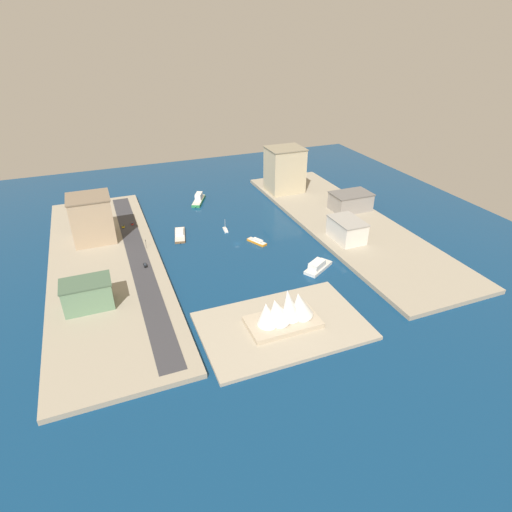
{
  "coord_description": "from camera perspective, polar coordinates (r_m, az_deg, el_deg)",
  "views": [
    {
      "loc": [
        87.16,
        257.41,
        141.56
      ],
      "look_at": [
        -4.28,
        26.85,
        2.66
      ],
      "focal_mm": 29.48,
      "sensor_mm": 36.0,
      "label": 1
    }
  ],
  "objects": [
    {
      "name": "opera_landmark",
      "position": [
        219.47,
        3.78,
        -7.49
      ],
      "size": [
        37.94,
        21.66,
        22.15
      ],
      "color": "#BCAD93",
      "rests_on": "peninsula_point"
    },
    {
      "name": "sailboat_small_white",
      "position": [
        326.15,
        -4.17,
        3.59
      ],
      "size": [
        3.78,
        10.18,
        9.33
      ],
      "color": "white",
      "rests_on": "ground_plane"
    },
    {
      "name": "taxi_yellow_cab",
      "position": [
        339.48,
        -17.59,
        3.88
      ],
      "size": [
        2.18,
        4.64,
        1.6
      ],
      "color": "black",
      "rests_on": "road_strip"
    },
    {
      "name": "barge_flat_brown",
      "position": [
        322.09,
        -10.29,
        2.92
      ],
      "size": [
        12.57,
        26.75,
        3.31
      ],
      "color": "brown",
      "rests_on": "ground_plane"
    },
    {
      "name": "ferry_green_doubledeck",
      "position": [
        382.18,
        -7.79,
        7.66
      ],
      "size": [
        18.4,
        27.53,
        7.61
      ],
      "color": "#2D8C4C",
      "rests_on": "ground_plane"
    },
    {
      "name": "hotel_broad_white",
      "position": [
        309.34,
        12.22,
        3.52
      ],
      "size": [
        19.08,
        27.9,
        15.45
      ],
      "color": "silver",
      "rests_on": "quay_west"
    },
    {
      "name": "quay_west",
      "position": [
        343.17,
        11.99,
        4.49
      ],
      "size": [
        70.0,
        240.0,
        2.93
      ],
      "primitive_type": "cube",
      "color": "#9E937F",
      "rests_on": "ground_plane"
    },
    {
      "name": "road_strip",
      "position": [
        292.81,
        -15.71,
        -0.19
      ],
      "size": [
        12.98,
        228.0,
        0.15
      ],
      "primitive_type": "cube",
      "color": "#38383D",
      "rests_on": "quay_east"
    },
    {
      "name": "peninsula_point",
      "position": [
        225.18,
        3.63,
        -9.45
      ],
      "size": [
        86.37,
        55.51,
        2.0
      ],
      "primitive_type": "cube",
      "color": "#A89E89",
      "rests_on": "ground_plane"
    },
    {
      "name": "park_tree_cluster",
      "position": [
        361.14,
        11.79,
        7.15
      ],
      "size": [
        12.4,
        20.15,
        9.92
      ],
      "color": "brown",
      "rests_on": "quay_west"
    },
    {
      "name": "office_block_beige",
      "position": [
        392.73,
        3.91,
        11.62
      ],
      "size": [
        32.27,
        28.07,
        40.16
      ],
      "color": "#C6B793",
      "rests_on": "quay_west"
    },
    {
      "name": "suv_black",
      "position": [
        280.79,
        -14.81,
        -1.19
      ],
      "size": [
        1.99,
        5.24,
        1.61
      ],
      "color": "black",
      "rests_on": "road_strip"
    },
    {
      "name": "carpark_squat_concrete",
      "position": [
        362.37,
        12.71,
        7.27
      ],
      "size": [
        32.76,
        21.98,
        14.52
      ],
      "color": "gray",
      "rests_on": "quay_west"
    },
    {
      "name": "quay_east",
      "position": [
        293.09,
        -19.71,
        -1.19
      ],
      "size": [
        70.0,
        240.0,
        2.93
      ],
      "primitive_type": "cube",
      "color": "#9E937F",
      "rests_on": "ground_plane"
    },
    {
      "name": "terminal_long_green",
      "position": [
        248.41,
        -21.89,
        -4.83
      ],
      "size": [
        26.7,
        17.15,
        16.26
      ],
      "color": "slate",
      "rests_on": "quay_east"
    },
    {
      "name": "ground_plane",
      "position": [
        306.42,
        -2.6,
        1.7
      ],
      "size": [
        440.0,
        440.0,
        0.0
      ],
      "primitive_type": "plane",
      "color": "navy"
    },
    {
      "name": "traffic_light_waterfront",
      "position": [
        301.63,
        -14.73,
        1.78
      ],
      "size": [
        0.36,
        0.36,
        6.5
      ],
      "color": "black",
      "rests_on": "quay_east"
    },
    {
      "name": "apartment_midrise_tan",
      "position": [
        320.29,
        -21.39,
        4.77
      ],
      "size": [
        28.93,
        27.22,
        33.22
      ],
      "color": "tan",
      "rests_on": "quay_east"
    },
    {
      "name": "pickup_red",
      "position": [
        342.47,
        -16.45,
        4.28
      ],
      "size": [
        1.95,
        4.68,
        1.49
      ],
      "color": "black",
      "rests_on": "road_strip"
    },
    {
      "name": "ferry_white_commuter",
      "position": [
        275.61,
        8.37,
        -1.39
      ],
      "size": [
        23.77,
        18.92,
        6.57
      ],
      "color": "silver",
      "rests_on": "ground_plane"
    },
    {
      "name": "water_taxi_orange",
      "position": [
        306.34,
        0.12,
        1.99
      ],
      "size": [
        11.03,
        16.6,
        3.3
      ],
      "color": "orange",
      "rests_on": "ground_plane"
    }
  ]
}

